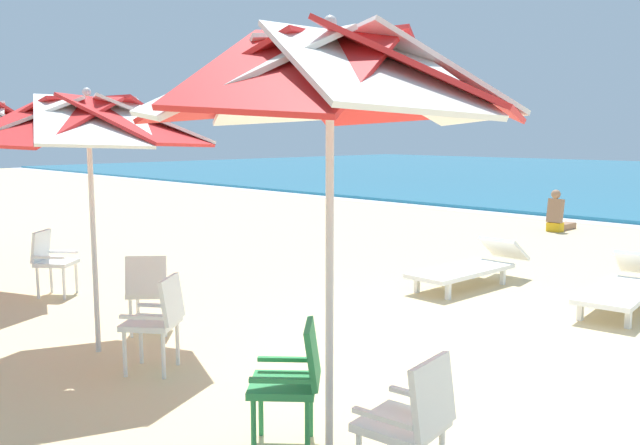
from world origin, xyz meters
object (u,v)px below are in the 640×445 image
object	(u,v)px
plastic_chair_2	(158,317)
sun_lounger_2	(470,266)
plastic_chair_1	(293,377)
sun_lounger_1	(624,286)
plastic_chair_3	(149,288)
beach_umbrella_1	(88,124)
plastic_chair_4	(51,259)
beach_umbrella_0	(330,81)
plastic_chair_0	(412,418)
beachgoer_seated	(558,218)

from	to	relation	value
plastic_chair_2	sun_lounger_2	size ratio (longest dim) A/B	0.40
plastic_chair_1	sun_lounger_1	xyz separation A→B (m)	(0.18, 5.28, -0.22)
plastic_chair_1	plastic_chair_3	bearing A→B (deg)	167.61
beach_umbrella_1	plastic_chair_3	world-z (taller)	beach_umbrella_1
plastic_chair_1	plastic_chair_4	distance (m)	5.41
plastic_chair_3	sun_lounger_1	size ratio (longest dim) A/B	0.39
beach_umbrella_0	plastic_chair_0	xyz separation A→B (m)	(0.55, 0.12, -1.92)
plastic_chair_1	beach_umbrella_1	bearing A→B (deg)	-179.80
plastic_chair_1	sun_lounger_2	world-z (taller)	plastic_chair_1
plastic_chair_3	beachgoer_seated	xyz separation A→B (m)	(-0.41, 10.32, -0.20)
plastic_chair_2	plastic_chair_0	bearing A→B (deg)	-1.65
plastic_chair_4	sun_lounger_1	distance (m)	7.25
beach_umbrella_1	beachgoer_seated	bearing A→B (deg)	92.97
sun_lounger_2	beachgoer_seated	bearing A→B (deg)	104.77
plastic_chair_4	sun_lounger_2	size ratio (longest dim) A/B	0.40
beach_umbrella_1	sun_lounger_2	xyz separation A→B (m)	(1.01, 5.01, -1.93)
plastic_chair_4	sun_lounger_1	xyz separation A→B (m)	(5.55, 4.66, -0.22)
beach_umbrella_0	plastic_chair_0	world-z (taller)	beach_umbrella_0
plastic_chair_0	plastic_chair_3	xyz separation A→B (m)	(-3.93, 0.61, 0.00)
plastic_chair_3	beachgoer_seated	size ratio (longest dim) A/B	0.94
plastic_chair_0	plastic_chair_4	world-z (taller)	same
beach_umbrella_0	beachgoer_seated	size ratio (longest dim) A/B	3.02
sun_lounger_1	plastic_chair_4	bearing A→B (deg)	-139.96
beach_umbrella_1	plastic_chair_3	size ratio (longest dim) A/B	2.94
plastic_chair_1	plastic_chair_4	bearing A→B (deg)	173.43
plastic_chair_0	plastic_chair_4	distance (m)	6.36
plastic_chair_0	beachgoer_seated	world-z (taller)	beachgoer_seated
plastic_chair_1	beachgoer_seated	world-z (taller)	beachgoer_seated
plastic_chair_0	beach_umbrella_0	bearing A→B (deg)	-167.86
plastic_chair_3	plastic_chair_4	bearing A→B (deg)	-179.18
beach_umbrella_0	sun_lounger_1	bearing A→B (deg)	92.48
beachgoer_seated	plastic_chair_3	bearing A→B (deg)	-87.72
sun_lounger_1	sun_lounger_2	bearing A→B (deg)	-171.89
sun_lounger_1	beachgoer_seated	world-z (taller)	beachgoer_seated
beach_umbrella_0	plastic_chair_3	size ratio (longest dim) A/B	3.22
beach_umbrella_1	plastic_chair_2	bearing A→B (deg)	8.97
beach_umbrella_1	beachgoer_seated	size ratio (longest dim) A/B	2.75
plastic_chair_3	beach_umbrella_0	bearing A→B (deg)	-12.06
beach_umbrella_1	sun_lounger_1	size ratio (longest dim) A/B	1.15
plastic_chair_1	plastic_chair_3	distance (m)	3.05
plastic_chair_2	beach_umbrella_0	bearing A→B (deg)	-4.92
plastic_chair_0	plastic_chair_4	xyz separation A→B (m)	(-6.33, 0.57, 0.00)
beachgoer_seated	plastic_chair_0	bearing A→B (deg)	-68.33
plastic_chair_2	beach_umbrella_1	bearing A→B (deg)	-171.03
beach_umbrella_1	plastic_chair_1	bearing A→B (deg)	0.20
sun_lounger_1	plastic_chair_2	bearing A→B (deg)	-112.19
plastic_chair_0	plastic_chair_3	size ratio (longest dim) A/B	1.00
beach_umbrella_1	sun_lounger_2	bearing A→B (deg)	78.64
beach_umbrella_1	plastic_chair_2	world-z (taller)	beach_umbrella_1
beach_umbrella_1	beachgoer_seated	distance (m)	11.17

